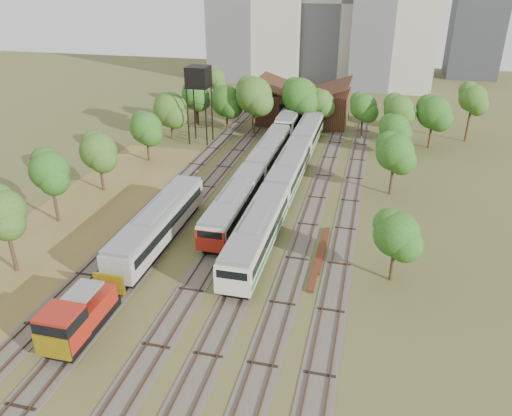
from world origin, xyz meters
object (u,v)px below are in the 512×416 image
(railcar_red_set, at_px, (254,175))
(shunter_locomotive, at_px, (76,318))
(railcar_green_set, at_px, (289,170))
(water_tower, at_px, (198,79))

(railcar_red_set, relative_size, shunter_locomotive, 4.27)
(railcar_red_set, xyz_separation_m, shunter_locomotive, (-6.00, -30.18, -0.18))
(railcar_red_set, height_order, shunter_locomotive, railcar_red_set)
(railcar_red_set, distance_m, railcar_green_set, 4.69)
(railcar_red_set, height_order, railcar_green_set, railcar_green_set)
(railcar_green_set, distance_m, water_tower, 23.25)
(railcar_red_set, distance_m, water_tower, 22.34)
(shunter_locomotive, relative_size, water_tower, 0.68)
(railcar_green_set, distance_m, shunter_locomotive, 34.13)
(railcar_green_set, bearing_deg, railcar_red_set, -148.53)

